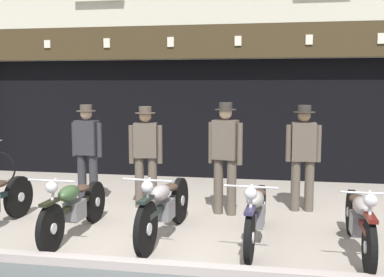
{
  "coord_description": "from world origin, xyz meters",
  "views": [
    {
      "loc": [
        1.46,
        -4.68,
        2.03
      ],
      "look_at": [
        0.14,
        2.75,
        1.17
      ],
      "focal_mm": 43.22,
      "sensor_mm": 36.0,
      "label": 1
    }
  ],
  "objects_px": {
    "advert_board_near": "(114,102)",
    "shopkeeper_center": "(146,152)",
    "motorcycle_center": "(164,206)",
    "advert_board_far": "(75,104)",
    "motorcycle_center_left": "(74,206)",
    "motorcycle_right": "(360,220)",
    "salesman_left": "(87,149)",
    "assistant_far_right": "(303,153)",
    "salesman_right": "(225,153)",
    "motorcycle_center_right": "(256,212)"
  },
  "relations": [
    {
      "from": "assistant_far_right",
      "to": "salesman_left",
      "type": "bearing_deg",
      "value": -1.42
    },
    {
      "from": "motorcycle_center_right",
      "to": "advert_board_far",
      "type": "distance_m",
      "value": 6.18
    },
    {
      "from": "motorcycle_center_left",
      "to": "motorcycle_center",
      "type": "height_order",
      "value": "motorcycle_center"
    },
    {
      "from": "salesman_left",
      "to": "shopkeeper_center",
      "type": "distance_m",
      "value": 1.06
    },
    {
      "from": "motorcycle_center_left",
      "to": "shopkeeper_center",
      "type": "distance_m",
      "value": 1.81
    },
    {
      "from": "assistant_far_right",
      "to": "salesman_right",
      "type": "bearing_deg",
      "value": 15.1
    },
    {
      "from": "shopkeeper_center",
      "to": "assistant_far_right",
      "type": "height_order",
      "value": "assistant_far_right"
    },
    {
      "from": "salesman_right",
      "to": "assistant_far_right",
      "type": "xyz_separation_m",
      "value": [
        1.22,
        0.42,
        -0.03
      ]
    },
    {
      "from": "motorcycle_center_right",
      "to": "advert_board_near",
      "type": "distance_m",
      "value": 5.56
    },
    {
      "from": "motorcycle_center",
      "to": "advert_board_far",
      "type": "height_order",
      "value": "advert_board_far"
    },
    {
      "from": "shopkeeper_center",
      "to": "assistant_far_right",
      "type": "relative_size",
      "value": 0.98
    },
    {
      "from": "motorcycle_right",
      "to": "salesman_left",
      "type": "height_order",
      "value": "salesman_left"
    },
    {
      "from": "advert_board_near",
      "to": "salesman_right",
      "type": "bearing_deg",
      "value": -45.65
    },
    {
      "from": "motorcycle_center",
      "to": "shopkeeper_center",
      "type": "height_order",
      "value": "shopkeeper_center"
    },
    {
      "from": "salesman_left",
      "to": "advert_board_near",
      "type": "bearing_deg",
      "value": -75.11
    },
    {
      "from": "shopkeeper_center",
      "to": "advert_board_near",
      "type": "distance_m",
      "value": 3.2
    },
    {
      "from": "assistant_far_right",
      "to": "advert_board_near",
      "type": "bearing_deg",
      "value": -35.35
    },
    {
      "from": "motorcycle_center_right",
      "to": "advert_board_near",
      "type": "relative_size",
      "value": 2.25
    },
    {
      "from": "motorcycle_center_right",
      "to": "motorcycle_right",
      "type": "bearing_deg",
      "value": 178.28
    },
    {
      "from": "salesman_left",
      "to": "shopkeeper_center",
      "type": "relative_size",
      "value": 1.01
    },
    {
      "from": "motorcycle_center_right",
      "to": "salesman_left",
      "type": "relative_size",
      "value": 1.19
    },
    {
      "from": "shopkeeper_center",
      "to": "salesman_right",
      "type": "relative_size",
      "value": 0.95
    },
    {
      "from": "motorcycle_right",
      "to": "advert_board_near",
      "type": "height_order",
      "value": "advert_board_near"
    },
    {
      "from": "motorcycle_center_left",
      "to": "assistant_far_right",
      "type": "height_order",
      "value": "assistant_far_right"
    },
    {
      "from": "advert_board_near",
      "to": "assistant_far_right",
      "type": "bearing_deg",
      "value": -31.6
    },
    {
      "from": "motorcycle_center",
      "to": "advert_board_far",
      "type": "relative_size",
      "value": 2.25
    },
    {
      "from": "motorcycle_right",
      "to": "shopkeeper_center",
      "type": "distance_m",
      "value": 3.58
    },
    {
      "from": "motorcycle_right",
      "to": "salesman_left",
      "type": "bearing_deg",
      "value": -20.43
    },
    {
      "from": "motorcycle_center",
      "to": "advert_board_far",
      "type": "distance_m",
      "value": 5.39
    },
    {
      "from": "salesman_right",
      "to": "advert_board_far",
      "type": "bearing_deg",
      "value": -24.5
    },
    {
      "from": "motorcycle_right",
      "to": "advert_board_far",
      "type": "bearing_deg",
      "value": -36.37
    },
    {
      "from": "salesman_right",
      "to": "advert_board_far",
      "type": "xyz_separation_m",
      "value": [
        -3.8,
        2.93,
        0.62
      ]
    },
    {
      "from": "motorcycle_center_left",
      "to": "advert_board_far",
      "type": "relative_size",
      "value": 2.08
    },
    {
      "from": "motorcycle_center_left",
      "to": "motorcycle_right",
      "type": "bearing_deg",
      "value": -178.23
    },
    {
      "from": "salesman_right",
      "to": "motorcycle_center_left",
      "type": "bearing_deg",
      "value": 50.36
    },
    {
      "from": "salesman_left",
      "to": "advert_board_near",
      "type": "xyz_separation_m",
      "value": [
        -0.45,
        2.66,
        0.71
      ]
    },
    {
      "from": "motorcycle_center_left",
      "to": "motorcycle_center",
      "type": "relative_size",
      "value": 0.93
    },
    {
      "from": "motorcycle_right",
      "to": "salesman_left",
      "type": "xyz_separation_m",
      "value": [
        -4.21,
        1.69,
        0.53
      ]
    },
    {
      "from": "motorcycle_center",
      "to": "advert_board_near",
      "type": "relative_size",
      "value": 2.31
    },
    {
      "from": "salesman_right",
      "to": "assistant_far_right",
      "type": "height_order",
      "value": "salesman_right"
    },
    {
      "from": "advert_board_far",
      "to": "motorcycle_right",
      "type": "bearing_deg",
      "value": -37.81
    },
    {
      "from": "shopkeeper_center",
      "to": "assistant_far_right",
      "type": "bearing_deg",
      "value": 176.16
    },
    {
      "from": "salesman_right",
      "to": "advert_board_near",
      "type": "height_order",
      "value": "advert_board_near"
    },
    {
      "from": "salesman_right",
      "to": "advert_board_far",
      "type": "height_order",
      "value": "advert_board_far"
    },
    {
      "from": "motorcycle_center_left",
      "to": "salesman_left",
      "type": "xyz_separation_m",
      "value": [
        -0.52,
        1.71,
        0.54
      ]
    },
    {
      "from": "advert_board_near",
      "to": "motorcycle_right",
      "type": "bearing_deg",
      "value": -43.02
    },
    {
      "from": "motorcycle_center",
      "to": "advert_board_near",
      "type": "bearing_deg",
      "value": -57.89
    },
    {
      "from": "motorcycle_center_right",
      "to": "salesman_left",
      "type": "height_order",
      "value": "salesman_left"
    },
    {
      "from": "advert_board_near",
      "to": "shopkeeper_center",
      "type": "bearing_deg",
      "value": -61.04
    },
    {
      "from": "motorcycle_center_left",
      "to": "advert_board_near",
      "type": "height_order",
      "value": "advert_board_near"
    }
  ]
}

